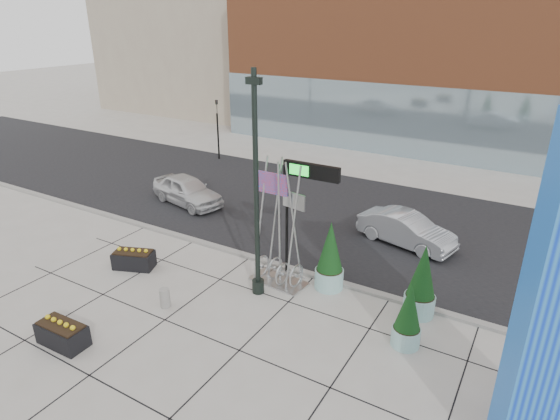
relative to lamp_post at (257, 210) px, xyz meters
The scene contains 17 objects.
ground 3.80m from the lamp_post, 82.41° to the right, with size 160.00×160.00×0.00m, color #9E9991.
street_asphalt 8.63m from the lamp_post, 88.09° to the left, with size 80.00×12.00×0.02m, color black.
curb_edge 3.75m from the lamp_post, 82.42° to the left, with size 80.00×0.30×0.12m, color gray.
tower_podium 25.14m from the lamp_post, 87.10° to the left, with size 34.00×10.00×11.00m, color #AE5A32.
tower_glass_front 20.25m from the lamp_post, 86.41° to the left, with size 34.00×0.60×5.00m, color #8CA5B2.
lamp_post is the anchor object (origin of this frame).
public_art_sculpture 2.21m from the lamp_post, 73.57° to the left, with size 2.22×1.26×4.85m.
concrete_bollard 4.38m from the lamp_post, 133.22° to the right, with size 0.35×0.35×0.68m, color gray.
overhead_street_sign 2.14m from the lamp_post, 62.59° to the left, with size 2.15×0.24×4.56m.
round_planter_east 5.95m from the lamp_post, 16.60° to the left, with size 1.04×1.04×2.59m.
round_planter_mid 5.89m from the lamp_post, ahead, with size 0.87×0.87×2.18m.
round_planter_west 3.27m from the lamp_post, 37.77° to the left, with size 1.06×1.06×2.64m.
box_planter_north 6.04m from the lamp_post, 169.20° to the right, with size 1.74×1.30×0.86m.
box_planter_south 7.10m from the lamp_post, 122.87° to the right, with size 1.60×0.84×0.87m.
car_white_west 9.89m from the lamp_post, 146.09° to the left, with size 1.79×4.46×1.52m, color silver.
car_silver_mid 7.78m from the lamp_post, 62.06° to the left, with size 1.49×4.28×1.41m, color #B0B2B8.
traffic_signal 17.54m from the lamp_post, 132.07° to the left, with size 0.15×0.18×4.10m.
Camera 1 is at (7.83, -10.14, 9.29)m, focal length 30.00 mm.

